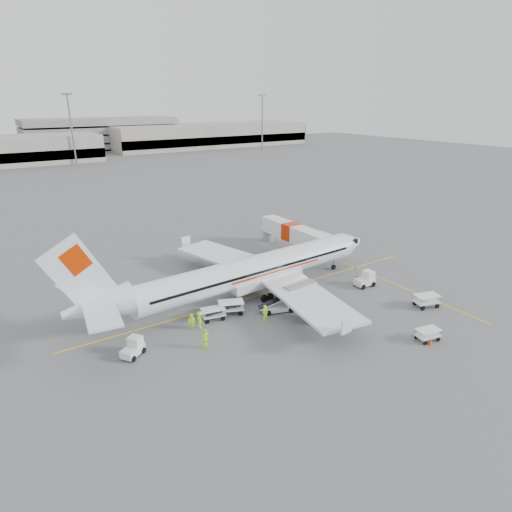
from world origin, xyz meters
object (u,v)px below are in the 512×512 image
object	(u,v)px
tug_mid	(319,313)
tug_aft	(132,348)
tug_fore	(365,279)
jet_bridge	(291,237)
aircraft	(255,251)
belt_loader	(278,300)

from	to	relation	value
tug_mid	tug_aft	world-z (taller)	tug_mid
tug_fore	jet_bridge	bearing A→B (deg)	91.52
jet_bridge	tug_mid	world-z (taller)	jet_bridge
tug_fore	tug_aft	distance (m)	27.05
aircraft	tug_aft	world-z (taller)	aircraft
aircraft	belt_loader	xyz separation A→B (m)	(-0.30, -4.65, -3.84)
jet_bridge	tug_mid	size ratio (longest dim) A/B	7.26
jet_bridge	tug_aft	xyz separation A→B (m)	(-27.50, -13.69, -1.21)
belt_loader	tug_mid	bearing A→B (deg)	-42.25
aircraft	jet_bridge	bearing A→B (deg)	34.09
belt_loader	tug_aft	bearing A→B (deg)	-161.83
tug_mid	jet_bridge	bearing A→B (deg)	76.09
belt_loader	tug_fore	distance (m)	12.11
aircraft	tug_fore	distance (m)	13.52
jet_bridge	tug_aft	distance (m)	30.75
aircraft	tug_mid	distance (m)	9.64
tug_mid	tug_aft	distance (m)	17.52
belt_loader	tug_aft	distance (m)	14.96
tug_fore	belt_loader	bearing A→B (deg)	-178.88
belt_loader	tug_fore	world-z (taller)	belt_loader
aircraft	tug_mid	xyz separation A→B (m)	(1.80, -8.47, -4.25)
jet_bridge	tug_fore	bearing A→B (deg)	-91.75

